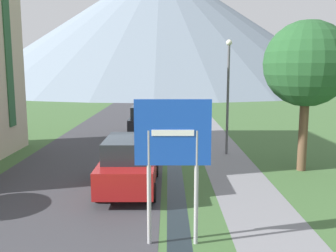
# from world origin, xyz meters

# --- Properties ---
(ground_plane) EXTENTS (160.00, 160.00, 0.00)m
(ground_plane) POSITION_xyz_m (0.00, 20.00, 0.00)
(ground_plane) COLOR #3D6033
(road) EXTENTS (6.40, 60.00, 0.01)m
(road) POSITION_xyz_m (-2.50, 30.00, 0.00)
(road) COLOR #38383D
(road) RESTS_ON ground_plane
(footpath) EXTENTS (2.20, 60.00, 0.01)m
(footpath) POSITION_xyz_m (3.60, 30.00, 0.00)
(footpath) COLOR slate
(footpath) RESTS_ON ground_plane
(drainage_channel) EXTENTS (0.60, 60.00, 0.00)m
(drainage_channel) POSITION_xyz_m (1.20, 30.00, 0.00)
(drainage_channel) COLOR black
(drainage_channel) RESTS_ON ground_plane
(mountain_distant) EXTENTS (81.39, 81.39, 26.90)m
(mountain_distant) POSITION_xyz_m (-0.79, 81.61, 13.45)
(mountain_distant) COLOR slate
(mountain_distant) RESTS_ON ground_plane
(road_sign) EXTENTS (1.76, 0.11, 3.45)m
(road_sign) POSITION_xyz_m (1.04, 4.64, 2.31)
(road_sign) COLOR #9E9EA3
(road_sign) RESTS_ON ground_plane
(parked_car_near) EXTENTS (1.90, 4.45, 1.82)m
(parked_car_near) POSITION_xyz_m (-0.40, 8.80, 0.91)
(parked_car_near) COLOR #A31919
(parked_car_near) RESTS_ON ground_plane
(parked_car_far) EXTENTS (1.86, 3.87, 1.82)m
(parked_car_far) POSITION_xyz_m (-0.56, 19.50, 0.91)
(parked_car_far) COLOR black
(parked_car_far) RESTS_ON ground_plane
(streetlamp) EXTENTS (0.28, 0.28, 5.47)m
(streetlamp) POSITION_xyz_m (3.79, 14.13, 3.22)
(streetlamp) COLOR #515156
(streetlamp) RESTS_ON ground_plane
(tree_by_path) EXTENTS (3.40, 3.40, 6.02)m
(tree_by_path) POSITION_xyz_m (6.41, 11.18, 4.30)
(tree_by_path) COLOR brown
(tree_by_path) RESTS_ON ground_plane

